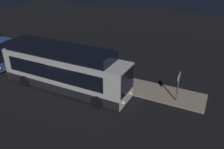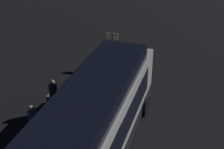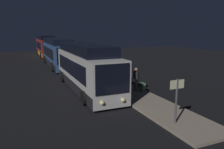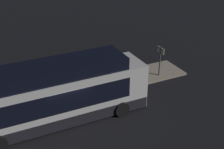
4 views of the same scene
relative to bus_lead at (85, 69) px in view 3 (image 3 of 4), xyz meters
name	(u,v)px [view 3 (image 3 of 4)]	position (x,y,z in m)	size (l,w,h in m)	color
ground	(86,91)	(0.68, -0.21, -1.65)	(80.00, 80.00, 0.00)	black
platform	(119,87)	(0.68, 2.69, -1.58)	(20.00, 2.60, 0.15)	gray
bus_lead	(85,69)	(0.00, 0.00, 0.00)	(11.01, 2.71, 3.64)	silver
bus_second	(58,54)	(-13.05, 0.00, 0.04)	(12.13, 2.87, 3.70)	#33518C
bus_third	(46,47)	(-26.93, 0.00, 0.11)	(11.31, 2.84, 3.84)	maroon
passenger_boarding	(122,79)	(2.41, 2.11, -0.53)	(0.56, 0.61, 1.79)	#4C476B
passenger_waiting	(120,73)	(0.13, 3.03, -0.52)	(0.57, 0.40, 1.81)	gray
passenger_with_bags	(136,79)	(2.50, 3.23, -0.55)	(0.53, 0.68, 1.78)	#6B604C
suitcase	(143,87)	(2.83, 3.64, -1.17)	(0.44, 0.26, 0.90)	#598C59
sign_post	(177,95)	(8.60, 2.04, -0.05)	(0.10, 0.80, 2.25)	#4C4C51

